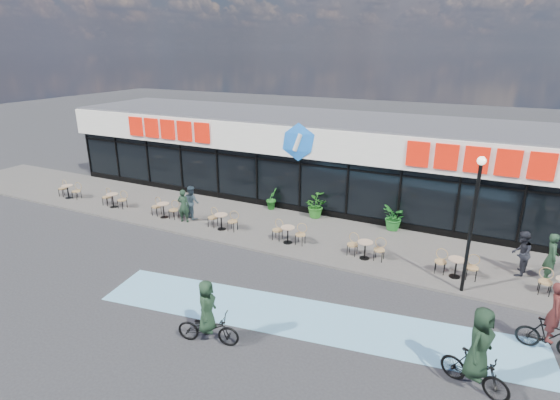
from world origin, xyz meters
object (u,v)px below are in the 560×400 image
bistro_set_0 (69,190)px  cyclist_a (477,357)px  potted_plant_left (272,199)px  potted_plant_mid (314,205)px  potted_plant_right (394,218)px  lamp_post (473,214)px  pedestrian_a (521,253)px  patron_right (192,202)px  cyclist_b (552,328)px  patron_left (184,206)px  pedestrian_b (551,257)px

bistro_set_0 → cyclist_a: 22.24m
bistro_set_0 → potted_plant_left: potted_plant_left is taller
potted_plant_mid → potted_plant_right: 3.93m
lamp_post → pedestrian_a: (1.78, 2.17, -2.02)m
patron_right → cyclist_b: size_ratio=0.76×
lamp_post → potted_plant_right: (-3.33, 4.34, -2.26)m
patron_left → bistro_set_0: bearing=-12.7°
lamp_post → cyclist_b: 4.01m
potted_plant_left → cyclist_a: (10.34, -9.16, 0.31)m
potted_plant_mid → pedestrian_b: 10.22m
pedestrian_b → patron_left: bearing=88.6°
bistro_set_0 → patron_right: 8.18m
lamp_post → potted_plant_mid: (-7.26, 4.27, -2.26)m
lamp_post → cyclist_a: size_ratio=2.06×
potted_plant_mid → patron_left: bearing=-148.5°
potted_plant_right → cyclist_b: cyclist_b is taller
pedestrian_b → cyclist_b: 4.48m
potted_plant_left → pedestrian_a: pedestrian_a is taller
pedestrian_a → lamp_post: bearing=-25.2°
potted_plant_right → pedestrian_b: bearing=-19.8°
pedestrian_a → pedestrian_b: (0.96, -0.01, 0.05)m
potted_plant_right → patron_left: bearing=-160.0°
pedestrian_b → cyclist_a: bearing=157.2°
pedestrian_a → cyclist_a: bearing=4.8°
potted_plant_left → patron_right: patron_right is taller
patron_right → potted_plant_left: bearing=-113.0°
potted_plant_left → pedestrian_b: size_ratio=0.62×
pedestrian_b → potted_plant_left: bearing=73.8°
potted_plant_right → cyclist_a: 9.94m
patron_right → cyclist_a: bearing=177.6°
bistro_set_0 → cyclist_a: size_ratio=0.66×
potted_plant_mid → potted_plant_right: (3.93, 0.06, 0.00)m
potted_plant_right → bistro_set_0: bearing=-169.2°
bistro_set_0 → cyclist_a: cyclist_a is taller
lamp_post → potted_plant_mid: bearing=149.5°
potted_plant_right → potted_plant_mid: bearing=-179.1°
potted_plant_right → patron_left: 10.00m
potted_plant_left → patron_right: size_ratio=0.68×
pedestrian_b → cyclist_a: 7.23m
cyclist_b → cyclist_a: bearing=-126.3°
potted_plant_mid → bistro_set_0: bearing=-166.5°
cyclist_a → lamp_post: bearing=97.6°
lamp_post → pedestrian_b: lamp_post is taller
bistro_set_0 → potted_plant_left: size_ratio=1.35×
bistro_set_0 → cyclist_b: (23.27, -3.32, 0.25)m
patron_right → pedestrian_b: bearing=-154.8°
lamp_post → cyclist_a: bearing=-82.4°
potted_plant_right → patron_left: patron_left is taller
cyclist_b → patron_right: bearing=165.9°
pedestrian_a → cyclist_b: size_ratio=0.79×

